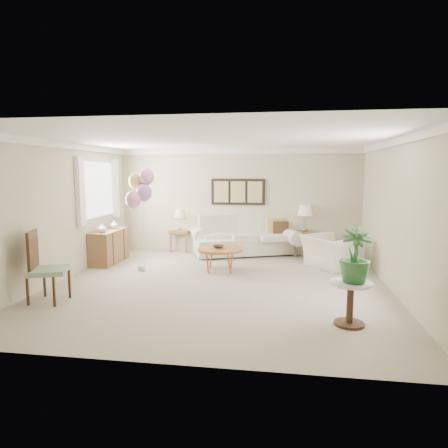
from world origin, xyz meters
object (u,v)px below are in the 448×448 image
balloon_cluster (140,188)px  coffee_table (220,250)px  sofa (244,239)px  armchair (331,252)px  accent_chair (43,265)px

balloon_cluster → coffee_table: bearing=8.6°
sofa → coffee_table: 1.82m
armchair → balloon_cluster: 4.23m
coffee_table → armchair: (2.31, 0.62, -0.10)m
accent_chair → balloon_cluster: size_ratio=0.53×
sofa → armchair: 2.31m
sofa → balloon_cluster: balloon_cluster is taller
balloon_cluster → accent_chair: bearing=-111.5°
coffee_table → accent_chair: (-2.44, -2.37, 0.15)m
armchair → balloon_cluster: (-3.91, -0.87, 1.37)m
sofa → accent_chair: accent_chair is taller
accent_chair → balloon_cluster: (0.84, 2.13, 1.13)m
sofa → balloon_cluster: (-1.91, -2.03, 1.33)m
accent_chair → balloon_cluster: bearing=68.5°
accent_chair → sofa: bearing=56.6°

